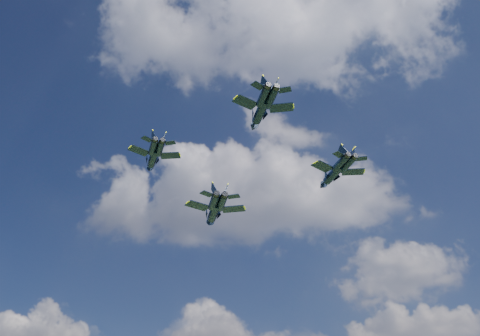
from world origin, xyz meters
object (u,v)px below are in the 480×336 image
Objects in this scene: jet_left at (153,158)px; jet_slot at (260,112)px; jet_lead at (214,213)px; jet_right at (333,175)px.

jet_left is 0.94× the size of jet_slot.
jet_right is (27.67, -8.21, 2.76)m from jet_lead.
jet_lead is 1.27× the size of jet_slot.
jet_lead is 1.17× the size of jet_right.
jet_lead is 1.35× the size of jet_left.
jet_lead is at bearing 43.67° from jet_left.
jet_left is (-7.88, -21.95, 2.03)m from jet_lead.
jet_slot is at bearing -53.40° from jet_left.
jet_right is (35.55, 13.74, 0.73)m from jet_left.
jet_right is 28.31m from jet_slot.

